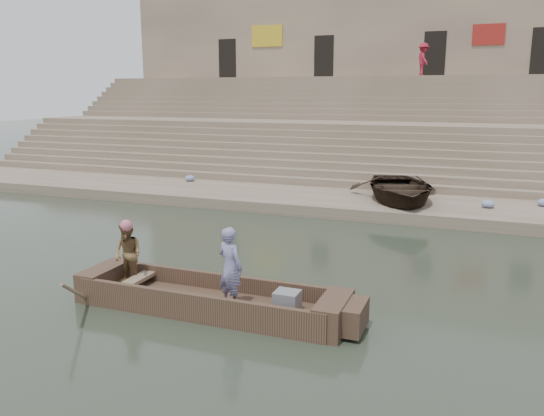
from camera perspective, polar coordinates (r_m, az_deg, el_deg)
The scene contains 14 objects.
ground at distance 14.82m, azimuth -13.03°, elevation -5.07°, with size 120.00×120.00×0.00m, color #2A3427.
lower_landing at distance 21.65m, azimuth -1.22°, elevation 1.19°, with size 32.00×4.00×0.40m, color gray.
mid_landing at distance 28.49m, azimuth 4.51°, elevation 6.22°, with size 32.00×3.00×2.80m, color gray.
upper_landing at distance 35.15m, azimuth 7.84°, elevation 9.21°, with size 32.00×3.00×5.20m, color gray.
ghat_steps at distance 30.07m, azimuth 5.45°, elevation 7.27°, with size 32.00×11.00×5.20m.
building_wall at distance 39.04m, azimuth 9.37°, elevation 13.85°, with size 32.00×5.07×11.20m.
main_rowboat at distance 11.12m, azimuth -6.58°, elevation -10.07°, with size 5.00×1.30×0.22m, color brown.
rowboat_trim at distance 10.96m, azimuth -5.65°, elevation -9.28°, with size 6.04×2.63×2.04m.
standing_man at distance 10.46m, azimuth -4.40°, elevation -6.21°, with size 0.58×0.38×1.58m, color navy.
rowing_man at distance 11.99m, azimuth -14.88°, elevation -4.72°, with size 0.67×0.52×1.37m, color #287A39.
television at distance 10.39m, azimuth 1.53°, elevation -9.77°, with size 0.46×0.42×0.40m.
beached_rowboat at distance 20.24m, azimuth 13.23°, elevation 2.06°, with size 3.33×4.66×0.97m, color #2D2116.
pedestrian at distance 33.51m, azimuth 15.58°, elevation 14.79°, with size 1.20×0.69×1.85m, color maroon.
cloth_bundles at distance 21.01m, azimuth 12.10°, elevation 1.51°, with size 14.63×1.77×0.26m.
Camera 1 is at (8.05, -11.68, 4.29)m, focal length 35.89 mm.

